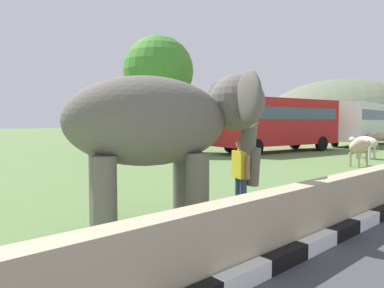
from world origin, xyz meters
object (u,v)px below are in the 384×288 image
bus_red (278,121)px  cow_near (359,147)px  elephant (166,124)px  cow_mid (365,143)px  bus_white (363,121)px  cow_far (382,137)px  person_handler (241,173)px

bus_red → cow_near: size_ratio=5.22×
elephant → cow_mid: size_ratio=2.11×
cow_near → cow_mid: size_ratio=0.98×
bus_white → cow_far: bus_white is taller
bus_red → elephant: bearing=-152.5°
bus_red → bus_white: bearing=-6.0°
person_handler → cow_mid: size_ratio=0.87×
bus_white → person_handler: bearing=-163.1°
cow_mid → cow_far: size_ratio=1.11×
elephant → bus_red: 17.59m
cow_near → person_handler: bearing=-170.0°
bus_white → cow_far: bearing=-138.4°
cow_mid → cow_far: same height
elephant → bus_red: bus_red is taller
elephant → bus_white: size_ratio=0.41×
bus_white → cow_mid: 11.84m
elephant → cow_far: bearing=10.7°
person_handler → cow_far: size_ratio=0.96×
elephant → cow_far: size_ratio=2.35×
person_handler → cow_near: bearing=10.0°
bus_red → cow_mid: bus_red is taller
bus_red → bus_white: same height
elephant → cow_near: elephant is taller
cow_far → cow_mid: bearing=-166.1°
elephant → bus_white: bearing=14.8°
cow_near → cow_far: 11.88m
cow_far → bus_white: bearing=41.6°
elephant → cow_far: elephant is taller
bus_white → cow_near: size_ratio=5.29×
elephant → bus_white: 27.26m
person_handler → cow_mid: (13.87, 2.99, -0.06)m
bus_red → bus_white: (10.74, -1.13, 0.00)m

